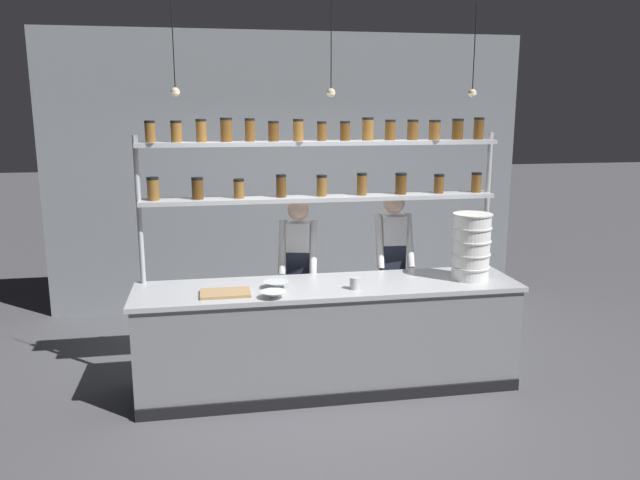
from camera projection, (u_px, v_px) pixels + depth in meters
ground_plane at (328, 386)px, 5.46m from camera, size 40.00×40.00×0.00m
back_wall at (290, 173)px, 7.47m from camera, size 5.65×0.12×3.25m
prep_counter at (329, 336)px, 5.36m from camera, size 3.25×0.76×0.92m
spice_shelf_unit at (322, 171)px, 5.39m from camera, size 3.14×0.28×2.31m
chef_left at (299, 270)px, 5.86m from camera, size 0.40×0.33×1.56m
chef_center at (393, 263)px, 5.99m from camera, size 0.37×0.29×1.61m
container_stack at (471, 246)px, 5.39m from camera, size 0.34×0.34×0.58m
cutting_board at (225, 293)px, 4.99m from camera, size 0.40×0.26×0.02m
prep_bowl_near_left at (276, 285)px, 5.16m from camera, size 0.21×0.21×0.06m
prep_bowl_center_front at (274, 295)px, 4.89m from camera, size 0.20×0.20×0.06m
serving_cup_front at (355, 283)px, 5.13m from camera, size 0.08×0.08×0.10m
pendant_light_row at (330, 87)px, 4.93m from camera, size 2.47×0.07×0.73m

